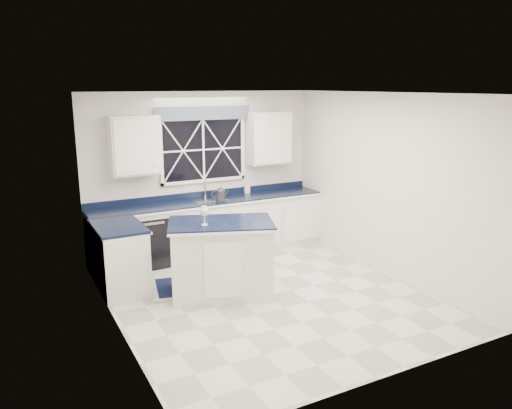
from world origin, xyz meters
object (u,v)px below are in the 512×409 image
wine_glass (204,212)px  island (221,258)px  dishwasher (147,240)px  soap_bottle (247,187)px  faucet (206,189)px  kettle (220,193)px

wine_glass → island: bearing=9.2°
dishwasher → island: size_ratio=0.52×
island → soap_bottle: 2.30m
faucet → island: 1.96m
kettle → wine_glass: size_ratio=1.15×
island → kettle: kettle is taller
wine_glass → soap_bottle: wine_glass is taller
wine_glass → soap_bottle: bearing=50.0°
island → kettle: bearing=86.8°
dishwasher → wine_glass: size_ratio=3.31×
dishwasher → island: (0.58, -1.60, 0.11)m
kettle → soap_bottle: (0.61, 0.22, 0.01)m
island → kettle: 1.82m
island → wine_glass: 0.73m
island → wine_glass: bearing=-150.3°
faucet → dishwasher: bearing=-170.0°
island → soap_bottle: (1.31, 1.82, 0.53)m
island → wine_glass: wine_glass is taller
dishwasher → island: bearing=-70.0°
dishwasher → faucet: 1.31m
island → soap_bottle: soap_bottle is taller
soap_bottle → wine_glass: bearing=-130.0°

